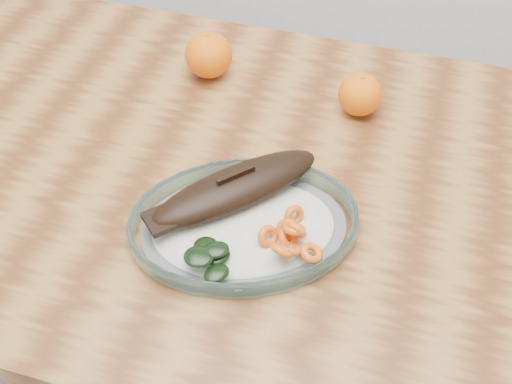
# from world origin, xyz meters

# --- Properties ---
(dining_table) EXTENTS (1.20, 0.80, 0.75)m
(dining_table) POSITION_xyz_m (0.00, 0.00, 0.65)
(dining_table) COLOR #5C3115
(dining_table) RESTS_ON ground
(plated_meal) EXTENTS (0.76, 0.76, 0.08)m
(plated_meal) POSITION_xyz_m (0.08, -0.11, 0.77)
(plated_meal) COLOR white
(plated_meal) RESTS_ON dining_table
(orange_left) EXTENTS (0.08, 0.08, 0.08)m
(orange_left) POSITION_xyz_m (-0.09, 0.22, 0.79)
(orange_left) COLOR #FF6905
(orange_left) RESTS_ON dining_table
(orange_right) EXTENTS (0.07, 0.07, 0.07)m
(orange_right) POSITION_xyz_m (0.18, 0.20, 0.79)
(orange_right) COLOR #FF6905
(orange_right) RESTS_ON dining_table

